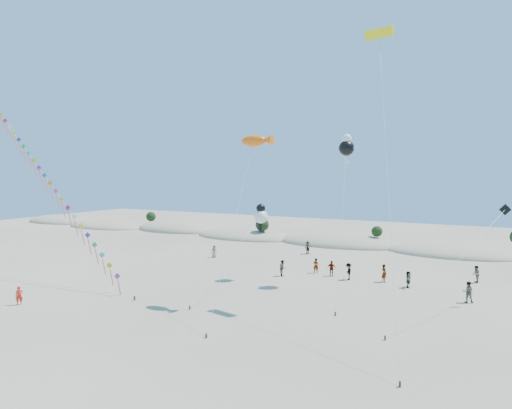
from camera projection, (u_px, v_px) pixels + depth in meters
The scene contains 10 objects.
ground at pixel (117, 350), 25.92m from camera, with size 160.00×160.00×0.00m, color gray.
dune_ridge at pixel (343, 243), 65.32m from camera, with size 145.30×11.49×5.57m.
kite_train at pixel (34, 162), 46.49m from camera, with size 33.38×6.86×23.44m.
fish_kite at pixel (257, 141), 34.98m from camera, with size 2.78×9.29×13.89m.
cartoon_kite_low at pixel (261, 215), 43.30m from camera, with size 1.40×12.35×7.69m.
cartoon_kite_high at pixel (347, 147), 41.23m from camera, with size 3.24×10.94×14.55m.
parafoil_kite at pixel (379, 37), 34.40m from camera, with size 5.68×14.99×22.51m.
dark_kite at pixel (475, 242), 32.71m from camera, with size 7.51×12.92×8.25m.
flyer_foreground at pixel (19, 296), 34.85m from camera, with size 0.56×0.37×1.53m, color red.
beachgoers at pixel (364, 268), 44.76m from camera, with size 36.20×15.51×1.78m.
Camera 1 is at (19.20, -18.44, 10.63)m, focal length 30.00 mm.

